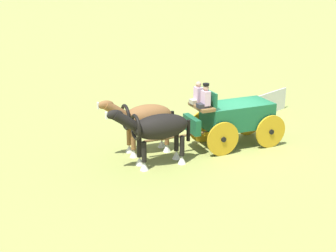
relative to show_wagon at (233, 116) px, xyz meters
name	(u,v)px	position (x,y,z in m)	size (l,w,h in m)	color
ground_plane	(236,144)	(-0.17, 0.01, -1.21)	(220.00, 220.00, 0.00)	olive
show_wagon	(233,116)	(0.00, 0.00, 0.00)	(5.73, 1.91, 2.75)	#195B38
draft_horse_near	(157,129)	(3.55, 0.44, 0.17)	(3.14, 1.03, 2.26)	black
draft_horse_off	(144,119)	(3.46, -0.85, 0.16)	(3.01, 1.08, 2.25)	brown
sponsor_banner	(267,104)	(-3.80, -2.63, -0.66)	(3.20, 0.06, 1.10)	silver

